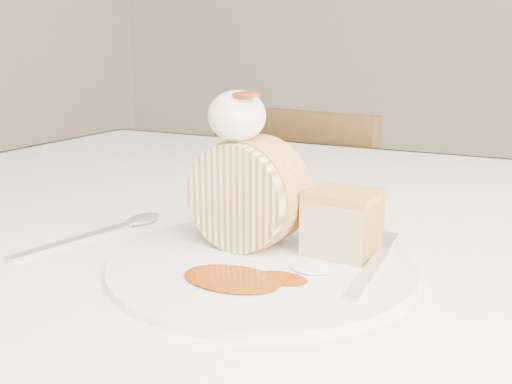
% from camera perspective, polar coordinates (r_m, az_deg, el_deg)
% --- Properties ---
extents(table, '(1.40, 0.90, 0.75)m').
position_cam_1_polar(table, '(0.64, 11.45, -10.81)').
color(table, silver).
rests_on(table, ground).
extents(chair_far, '(0.44, 0.44, 0.80)m').
position_cam_1_polar(chair_far, '(1.33, 5.57, -6.49)').
color(chair_far, brown).
rests_on(chair_far, ground).
extents(plate, '(0.27, 0.27, 0.01)m').
position_cam_1_polar(plate, '(0.48, 0.55, -7.12)').
color(plate, white).
rests_on(plate, table).
extents(roulade_slice, '(0.10, 0.06, 0.09)m').
position_cam_1_polar(roulade_slice, '(0.50, -0.85, -0.20)').
color(roulade_slice, beige).
rests_on(roulade_slice, plate).
extents(cake_chunk, '(0.06, 0.06, 0.05)m').
position_cam_1_polar(cake_chunk, '(0.49, 8.63, -3.42)').
color(cake_chunk, tan).
rests_on(cake_chunk, plate).
extents(whipped_cream, '(0.05, 0.05, 0.04)m').
position_cam_1_polar(whipped_cream, '(0.48, -1.91, 7.61)').
color(whipped_cream, white).
rests_on(whipped_cream, roulade_slice).
extents(caramel_drizzle, '(0.02, 0.02, 0.01)m').
position_cam_1_polar(caramel_drizzle, '(0.46, -0.98, 10.36)').
color(caramel_drizzle, '#893005').
rests_on(caramel_drizzle, whipped_cream).
extents(caramel_pool, '(0.08, 0.06, 0.00)m').
position_cam_1_polar(caramel_pool, '(0.44, -2.43, -8.60)').
color(caramel_pool, '#893005').
rests_on(caramel_pool, plate).
extents(fork, '(0.03, 0.15, 0.00)m').
position_cam_1_polar(fork, '(0.46, 11.25, -7.87)').
color(fork, silver).
rests_on(fork, plate).
extents(spoon, '(0.06, 0.16, 0.00)m').
position_cam_1_polar(spoon, '(0.56, -17.80, -4.70)').
color(spoon, silver).
rests_on(spoon, table).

